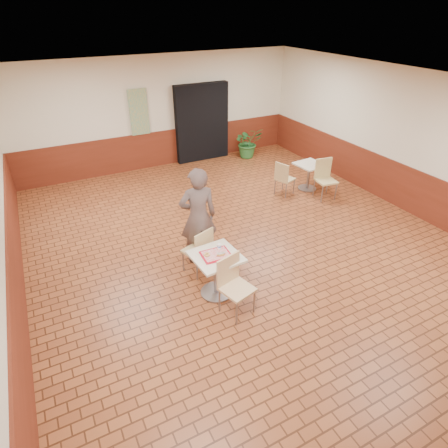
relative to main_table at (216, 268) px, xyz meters
name	(u,v)px	position (x,y,z in m)	size (l,w,h in m)	color
room_shell	(255,179)	(1.15, 0.79, 0.99)	(8.01, 10.01, 3.01)	brown
wainscot_band	(253,228)	(1.15, 0.79, -0.01)	(8.00, 10.00, 1.00)	#5F2112
corridor_doorway	(202,123)	(2.35, 5.67, 0.59)	(1.60, 0.22, 2.20)	black
promo_poster	(139,112)	(0.55, 5.73, 1.09)	(0.50, 0.03, 1.20)	gray
main_table	(216,268)	(0.00, 0.00, 0.00)	(0.72, 0.72, 0.76)	beige
chair_main_front	(233,282)	(0.07, -0.46, 0.02)	(0.54, 0.54, 0.95)	#E1BC87
chair_main_back	(200,249)	(-0.01, 0.61, -0.01)	(0.53, 0.53, 0.90)	#D9C082
customer	(198,217)	(0.14, 0.98, 0.40)	(0.66, 0.44, 1.82)	brown
serving_tray	(216,255)	(0.00, 0.00, 0.26)	(0.44, 0.34, 0.03)	#B30D1F
ring_donut	(207,255)	(-0.14, 0.03, 0.29)	(0.10, 0.10, 0.03)	gold
long_john_donut	(221,254)	(0.06, -0.07, 0.29)	(0.15, 0.08, 0.04)	gold
paper_cup	(219,246)	(0.11, 0.11, 0.32)	(0.07, 0.07, 0.08)	white
second_table	(309,172)	(3.84, 2.51, -0.05)	(0.64, 0.64, 0.68)	beige
chair_second_left	(284,177)	(3.08, 2.52, -0.04)	(0.50, 0.50, 0.85)	#D0B97D
chair_second_front	(325,176)	(3.89, 1.99, 0.02)	(0.50, 0.50, 0.95)	#E1CF87
potted_plant	(248,142)	(3.65, 5.19, -0.05)	(0.83, 0.72, 0.92)	#2C6F31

